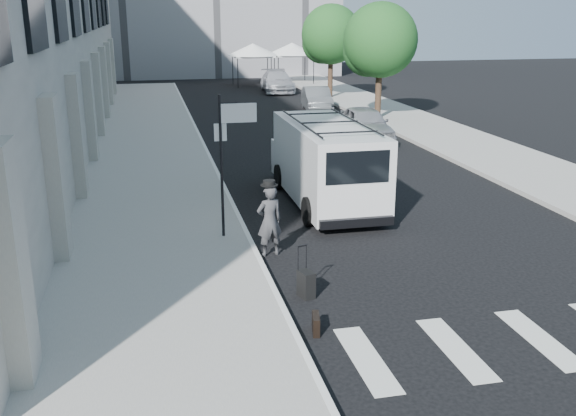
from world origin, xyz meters
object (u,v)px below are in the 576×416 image
businessman (269,221)px  cargo_van (325,162)px  parked_car_a (365,124)px  suitcase (306,284)px  briefcase (316,324)px  parked_car_c (277,81)px  parked_car_b (317,99)px

businessman → cargo_van: size_ratio=0.27×
businessman → parked_car_a: (6.78, 12.85, -0.09)m
suitcase → cargo_van: cargo_van is taller
briefcase → parked_car_a: (6.70, 16.77, 0.59)m
businessman → parked_car_c: businessman is taller
parked_car_b → cargo_van: bearing=-96.7°
parked_car_b → parked_car_a: bearing=-84.1°
parked_car_a → parked_car_b: parked_car_a is taller
parked_car_a → parked_car_b: size_ratio=1.09×
businessman → parked_car_a: size_ratio=0.38×
briefcase → cargo_van: bearing=84.4°
parked_car_c → suitcase: bearing=-96.4°
businessman → parked_car_b: bearing=-120.2°
briefcase → suitcase: bearing=93.7°
parked_car_a → briefcase: bearing=-108.3°
businessman → suitcase: (0.28, -2.43, -0.57)m
businessman → parked_car_b: size_ratio=0.42×
suitcase → parked_car_c: 34.66m
parked_car_b → parked_car_c: size_ratio=0.80×
suitcase → parked_car_b: 25.43m
suitcase → parked_car_c: bearing=63.4°
briefcase → parked_car_b: size_ratio=0.11×
briefcase → businessman: bearing=102.3°
businessman → suitcase: bearing=84.0°
businessman → parked_car_c: (6.66, 31.63, -0.11)m
businessman → parked_car_c: 32.33m
businessman → parked_car_b: businessman is taller
suitcase → parked_car_c: size_ratio=0.21×
businessman → suitcase: 2.51m
cargo_van → parked_car_a: 9.83m
parked_car_c → cargo_van: bearing=-94.4°
cargo_van → parked_car_b: size_ratio=1.55×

